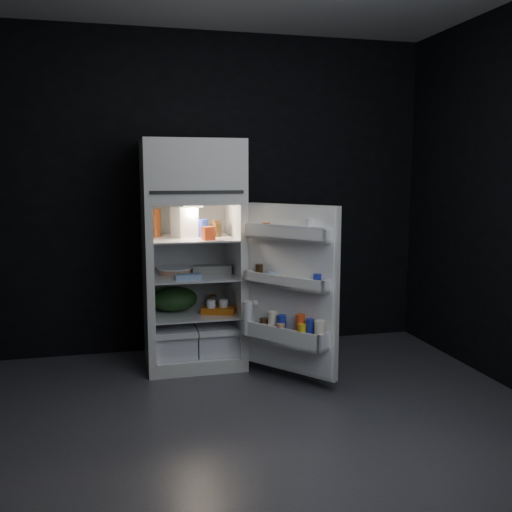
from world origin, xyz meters
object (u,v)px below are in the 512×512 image
object	(u,v)px
egg_carton	(212,270)
milk_jug	(184,222)
refrigerator	(192,245)
fridge_door	(289,292)
yogurt_tray	(219,310)

from	to	relation	value
egg_carton	milk_jug	bearing A→B (deg)	-176.34
refrigerator	egg_carton	bearing A→B (deg)	-17.89
fridge_door	yogurt_tray	world-z (taller)	fridge_door
yogurt_tray	milk_jug	bearing A→B (deg)	173.57
refrigerator	milk_jug	bearing A→B (deg)	-152.83
fridge_door	milk_jug	bearing A→B (deg)	136.07
egg_carton	yogurt_tray	distance (m)	0.33
fridge_door	yogurt_tray	size ratio (longest dim) A/B	4.71
refrigerator	egg_carton	size ratio (longest dim) A/B	5.78
milk_jug	egg_carton	bearing A→B (deg)	-27.86
fridge_door	egg_carton	bearing A→B (deg)	126.10
milk_jug	fridge_door	bearing A→B (deg)	-66.42
fridge_door	milk_jug	xyz separation A→B (m)	(-0.67, 0.64, 0.46)
refrigerator	fridge_door	distance (m)	0.95
fridge_door	egg_carton	world-z (taller)	fridge_door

